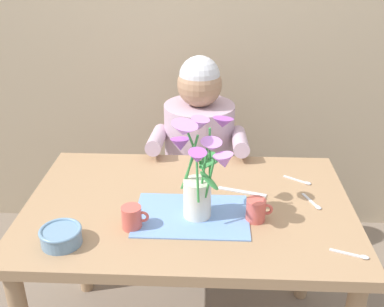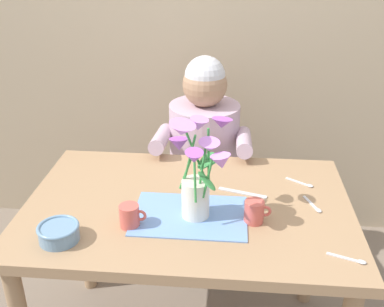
{
  "view_description": "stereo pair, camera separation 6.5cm",
  "coord_description": "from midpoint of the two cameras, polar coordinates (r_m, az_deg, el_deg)",
  "views": [
    {
      "loc": [
        0.08,
        -1.44,
        1.65
      ],
      "look_at": [
        0.01,
        0.05,
        0.92
      ],
      "focal_mm": 43.0,
      "sensor_mm": 36.0,
      "label": 1
    },
    {
      "loc": [
        0.14,
        -1.44,
        1.65
      ],
      "look_at": [
        0.01,
        0.05,
        0.92
      ],
      "focal_mm": 43.0,
      "sensor_mm": 36.0,
      "label": 2
    }
  ],
  "objects": [
    {
      "name": "wood_panel_backdrop",
      "position": [
        2.52,
        2.66,
        16.89
      ],
      "size": [
        4.0,
        0.1,
        2.5
      ],
      "primitive_type": "cube",
      "color": "tan",
      "rests_on": "ground_plane"
    },
    {
      "name": "ceramic_bowl",
      "position": [
        1.55,
        -15.05,
        -9.42
      ],
      "size": [
        0.14,
        0.14,
        0.06
      ],
      "color": "#6689A8",
      "rests_on": "dining_table"
    },
    {
      "name": "striped_placemat",
      "position": [
        1.63,
        0.89,
        -7.7
      ],
      "size": [
        0.4,
        0.28,
        0.0
      ],
      "primitive_type": "cube",
      "color": "#6B93D1",
      "rests_on": "dining_table"
    },
    {
      "name": "tea_cup",
      "position": [
        1.57,
        -6.53,
        -7.71
      ],
      "size": [
        0.09,
        0.07,
        0.08
      ],
      "color": "#CC564C",
      "rests_on": "dining_table"
    },
    {
      "name": "dinner_knife",
      "position": [
        1.78,
        7.32,
        -4.87
      ],
      "size": [
        0.19,
        0.07,
        0.0
      ],
      "primitive_type": "cube",
      "rotation": [
        0.0,
        0.0,
        -0.29
      ],
      "color": "silver",
      "rests_on": "dining_table"
    },
    {
      "name": "spoon_1",
      "position": [
        1.88,
        14.67,
        -3.66
      ],
      "size": [
        0.11,
        0.08,
        0.01
      ],
      "color": "silver",
      "rests_on": "dining_table"
    },
    {
      "name": "ceramic_mug",
      "position": [
        1.6,
        8.93,
        -7.15
      ],
      "size": [
        0.09,
        0.07,
        0.08
      ],
      "color": "#CC564C",
      "rests_on": "dining_table"
    },
    {
      "name": "seated_person",
      "position": [
        2.33,
        2.27,
        -1.84
      ],
      "size": [
        0.45,
        0.47,
        1.14
      ],
      "rotation": [
        0.0,
        0.0,
        -0.08
      ],
      "color": "#4C4C56",
      "rests_on": "ground_plane"
    },
    {
      "name": "dining_table",
      "position": [
        1.76,
        0.58,
        -8.85
      ],
      "size": [
        1.2,
        0.8,
        0.74
      ],
      "color": "#9E7A56",
      "rests_on": "ground_plane"
    },
    {
      "name": "spoon_2",
      "position": [
        1.53,
        20.51,
        -12.26
      ],
      "size": [
        0.12,
        0.06,
        0.01
      ],
      "color": "silver",
      "rests_on": "dining_table"
    },
    {
      "name": "spoon_0",
      "position": [
        1.74,
        16.02,
        -6.39
      ],
      "size": [
        0.06,
        0.12,
        0.01
      ],
      "color": "silver",
      "rests_on": "dining_table"
    },
    {
      "name": "flower_vase",
      "position": [
        1.54,
        1.93,
        -2.05
      ],
      "size": [
        0.24,
        0.26,
        0.36
      ],
      "color": "silver",
      "rests_on": "dining_table"
    }
  ]
}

